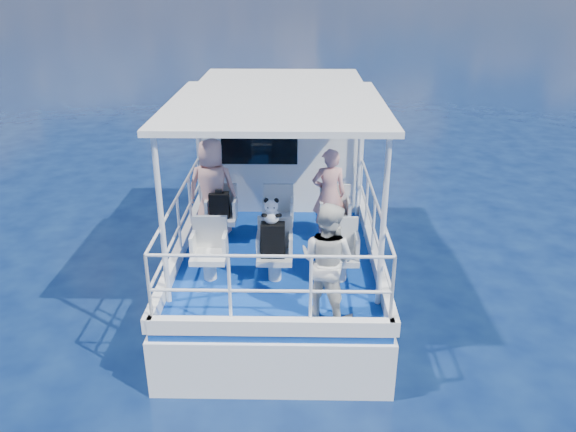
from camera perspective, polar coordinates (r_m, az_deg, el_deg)
The scene contains 20 objects.
ground at distance 9.26m, azimuth -1.01°, elevation -7.86°, with size 2000.00×2000.00×0.00m, color #071439.
hull at distance 10.13m, azimuth -0.82°, elevation -4.94°, with size 3.00×7.00×1.60m, color white.
deck at distance 9.76m, azimuth -0.85°, elevation -0.54°, with size 2.90×6.90×0.10m, color #0B379D.
cabin at distance 10.60m, azimuth -0.66°, elevation 8.02°, with size 2.85×2.00×2.20m, color white.
canopy at distance 7.90m, azimuth -1.23°, elevation 11.23°, with size 3.00×3.20×0.08m, color white.
canopy_posts at distance 8.17m, azimuth -1.17°, elevation 3.31°, with size 2.77×2.97×2.20m.
railings at distance 8.10m, azimuth -1.22°, elevation -1.47°, with size 2.84×3.59×1.00m, color white, non-canonical shape.
seat_port_fwd at distance 9.01m, azimuth -6.75°, elevation -1.15°, with size 0.48×0.46×0.38m, color silver.
seat_center_fwd at distance 8.93m, azimuth -1.02°, elevation -1.20°, with size 0.48×0.46×0.38m, color silver.
seat_stbd_fwd at distance 8.94m, azimuth 4.75°, elevation -1.24°, with size 0.48×0.46×0.38m, color silver.
seat_port_aft at distance 7.85m, azimuth -7.95°, elevation -5.07°, with size 0.48×0.46×0.38m, color silver.
seat_center_aft at distance 7.77m, azimuth -1.35°, elevation -5.17°, with size 0.48×0.46×0.38m, color silver.
seat_stbd_aft at distance 7.78m, azimuth 5.31°, elevation -5.21°, with size 0.48×0.46×0.38m, color silver.
passenger_port_fwd at distance 8.93m, azimuth -7.70°, elevation 2.80°, with size 0.60×0.43×1.60m, color #E6A495.
passenger_stbd_fwd at distance 8.78m, azimuth 4.18°, elevation 2.19°, with size 0.54×0.35×1.48m, color #D38E88.
passenger_stbd_aft at distance 6.76m, azimuth 4.03°, elevation -4.55°, with size 0.72×0.56×1.48m, color silver.
backpack_port at distance 8.83m, azimuth -6.99°, elevation 1.10°, with size 0.31×0.17×0.40m, color black.
backpack_center at distance 7.53m, azimuth -1.54°, elevation -2.46°, with size 0.32×0.18×0.48m, color black.
compact_camera at distance 8.75m, azimuth -7.06°, elevation 2.49°, with size 0.10×0.06×0.06m, color black.
panda at distance 7.37m, azimuth -1.70°, elevation 0.52°, with size 0.23×0.19×0.35m, color white, non-canonical shape.
Camera 1 is at (0.31, -7.92, 4.79)m, focal length 35.00 mm.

